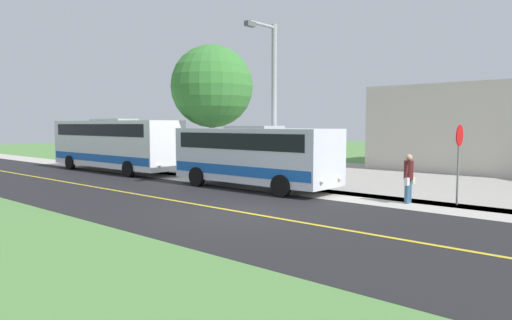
% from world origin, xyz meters
% --- Properties ---
extents(ground_plane, '(120.00, 120.00, 0.00)m').
position_xyz_m(ground_plane, '(0.00, 0.00, 0.00)').
color(ground_plane, '#548442').
extents(road_surface, '(8.00, 100.00, 0.01)m').
position_xyz_m(road_surface, '(0.00, 0.00, 0.00)').
color(road_surface, black).
rests_on(road_surface, ground).
extents(sidewalk, '(2.40, 100.00, 0.01)m').
position_xyz_m(sidewalk, '(-5.20, 0.00, 0.00)').
color(sidewalk, '#B2ADA3').
rests_on(sidewalk, ground).
extents(parking_lot_surface, '(14.00, 36.00, 0.01)m').
position_xyz_m(parking_lot_surface, '(-12.40, 3.00, 0.00)').
color(parking_lot_surface, '#9E9991').
rests_on(parking_lot_surface, ground).
extents(road_centre_line, '(0.16, 100.00, 0.00)m').
position_xyz_m(road_centre_line, '(0.00, 0.00, 0.01)').
color(road_centre_line, gold).
rests_on(road_centre_line, ground).
extents(shuttle_bus_front, '(2.68, 8.12, 2.83)m').
position_xyz_m(shuttle_bus_front, '(-4.52, -3.41, 1.56)').
color(shuttle_bus_front, silver).
rests_on(shuttle_bus_front, ground).
extents(transit_bus_rear, '(2.67, 10.63, 3.23)m').
position_xyz_m(transit_bus_rear, '(-4.51, -14.75, 1.77)').
color(transit_bus_rear, white).
rests_on(transit_bus_rear, ground).
extents(pedestrian_with_bags, '(0.72, 0.34, 1.80)m').
position_xyz_m(pedestrian_with_bags, '(-5.27, 3.43, 0.98)').
color(pedestrian_with_bags, '#335972').
rests_on(pedestrian_with_bags, ground).
extents(stop_sign, '(0.76, 0.07, 2.88)m').
position_xyz_m(stop_sign, '(-6.10, 4.91, 1.96)').
color(stop_sign, slate).
rests_on(stop_sign, ground).
extents(street_light_pole, '(1.97, 0.24, 7.27)m').
position_xyz_m(street_light_pole, '(-4.87, -2.65, 4.04)').
color(street_light_pole, '#9E9EA3').
rests_on(street_light_pole, ground).
extents(tree_curbside, '(4.73, 4.73, 7.43)m').
position_xyz_m(tree_curbside, '(-7.40, -9.12, 5.05)').
color(tree_curbside, brown).
rests_on(tree_curbside, ground).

